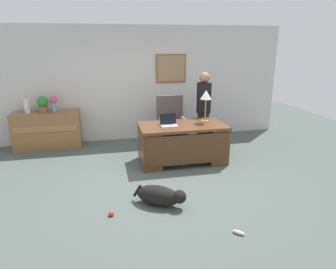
{
  "coord_description": "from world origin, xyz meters",
  "views": [
    {
      "loc": [
        -0.96,
        -4.73,
        2.35
      ],
      "look_at": [
        0.15,
        0.3,
        0.75
      ],
      "focal_mm": 32.44,
      "sensor_mm": 36.0,
      "label": 1
    }
  ],
  "objects_px": {
    "potted_plant": "(43,103)",
    "dog_toy_ball": "(111,213)",
    "desk": "(183,142)",
    "armchair": "(171,124)",
    "credenza": "(47,130)",
    "vase_empty": "(27,106)",
    "vase_with_flowers": "(53,102)",
    "desk_lamp": "(206,97)",
    "dog_toy_bone": "(239,233)",
    "person_standing": "(203,110)",
    "laptop": "(169,123)",
    "dog_lying": "(160,196)"
  },
  "relations": [
    {
      "from": "desk_lamp",
      "to": "vase_empty",
      "type": "height_order",
      "value": "desk_lamp"
    },
    {
      "from": "dog_lying",
      "to": "dog_toy_ball",
      "type": "relative_size",
      "value": 9.52
    },
    {
      "from": "person_standing",
      "to": "potted_plant",
      "type": "bearing_deg",
      "value": 168.21
    },
    {
      "from": "vase_empty",
      "to": "dog_toy_bone",
      "type": "xyz_separation_m",
      "value": [
        3.19,
        -3.95,
        -0.96
      ]
    },
    {
      "from": "armchair",
      "to": "dog_lying",
      "type": "relative_size",
      "value": 1.55
    },
    {
      "from": "dog_lying",
      "to": "vase_empty",
      "type": "bearing_deg",
      "value": 127.86
    },
    {
      "from": "vase_with_flowers",
      "to": "potted_plant",
      "type": "xyz_separation_m",
      "value": [
        -0.23,
        0.0,
        -0.02
      ]
    },
    {
      "from": "desk",
      "to": "dog_toy_bone",
      "type": "relative_size",
      "value": 10.13
    },
    {
      "from": "armchair",
      "to": "desk_lamp",
      "type": "bearing_deg",
      "value": -60.9
    },
    {
      "from": "laptop",
      "to": "vase_empty",
      "type": "xyz_separation_m",
      "value": [
        -2.84,
        1.45,
        0.15
      ]
    },
    {
      "from": "dog_toy_ball",
      "to": "dog_toy_bone",
      "type": "distance_m",
      "value": 1.74
    },
    {
      "from": "person_standing",
      "to": "laptop",
      "type": "bearing_deg",
      "value": -142.59
    },
    {
      "from": "desk_lamp",
      "to": "potted_plant",
      "type": "distance_m",
      "value": 3.56
    },
    {
      "from": "dog_toy_ball",
      "to": "vase_empty",
      "type": "bearing_deg",
      "value": 117.21
    },
    {
      "from": "desk_lamp",
      "to": "dog_toy_bone",
      "type": "bearing_deg",
      "value": -99.28
    },
    {
      "from": "desk_lamp",
      "to": "vase_empty",
      "type": "distance_m",
      "value": 3.87
    },
    {
      "from": "potted_plant",
      "to": "dog_toy_ball",
      "type": "relative_size",
      "value": 4.58
    },
    {
      "from": "desk_lamp",
      "to": "dog_toy_bone",
      "type": "relative_size",
      "value": 3.87
    },
    {
      "from": "desk",
      "to": "person_standing",
      "type": "distance_m",
      "value": 1.11
    },
    {
      "from": "dog_lying",
      "to": "vase_with_flowers",
      "type": "bearing_deg",
      "value": 120.74
    },
    {
      "from": "potted_plant",
      "to": "dog_toy_bone",
      "type": "distance_m",
      "value": 4.98
    },
    {
      "from": "credenza",
      "to": "dog_toy_ball",
      "type": "height_order",
      "value": "credenza"
    },
    {
      "from": "dog_lying",
      "to": "dog_toy_ball",
      "type": "distance_m",
      "value": 0.75
    },
    {
      "from": "credenza",
      "to": "potted_plant",
      "type": "xyz_separation_m",
      "value": [
        -0.03,
        0.0,
        0.61
      ]
    },
    {
      "from": "vase_with_flowers",
      "to": "laptop",
      "type": "bearing_deg",
      "value": -32.45
    },
    {
      "from": "dog_toy_bone",
      "to": "person_standing",
      "type": "bearing_deg",
      "value": 79.46
    },
    {
      "from": "desk",
      "to": "dog_toy_ball",
      "type": "distance_m",
      "value": 2.28
    },
    {
      "from": "dog_toy_bone",
      "to": "dog_lying",
      "type": "bearing_deg",
      "value": 132.1
    },
    {
      "from": "armchair",
      "to": "person_standing",
      "type": "height_order",
      "value": "person_standing"
    },
    {
      "from": "person_standing",
      "to": "desk_lamp",
      "type": "xyz_separation_m",
      "value": [
        -0.17,
        -0.62,
        0.4
      ]
    },
    {
      "from": "desk",
      "to": "armchair",
      "type": "height_order",
      "value": "armchair"
    },
    {
      "from": "laptop",
      "to": "desk_lamp",
      "type": "height_order",
      "value": "desk_lamp"
    },
    {
      "from": "credenza",
      "to": "vase_empty",
      "type": "height_order",
      "value": "vase_empty"
    },
    {
      "from": "person_standing",
      "to": "potted_plant",
      "type": "distance_m",
      "value": 3.54
    },
    {
      "from": "potted_plant",
      "to": "dog_toy_ball",
      "type": "xyz_separation_m",
      "value": [
        1.3,
        -3.17,
        -0.99
      ]
    },
    {
      "from": "desk",
      "to": "credenza",
      "type": "distance_m",
      "value": 3.12
    },
    {
      "from": "credenza",
      "to": "potted_plant",
      "type": "relative_size",
      "value": 4.01
    },
    {
      "from": "desk_lamp",
      "to": "laptop",
      "type": "bearing_deg",
      "value": -171.99
    },
    {
      "from": "person_standing",
      "to": "potted_plant",
      "type": "relative_size",
      "value": 4.73
    },
    {
      "from": "vase_with_flowers",
      "to": "dog_toy_bone",
      "type": "relative_size",
      "value": 2.16
    },
    {
      "from": "vase_with_flowers",
      "to": "potted_plant",
      "type": "height_order",
      "value": "same"
    },
    {
      "from": "dog_lying",
      "to": "dog_toy_bone",
      "type": "relative_size",
      "value": 4.5
    },
    {
      "from": "laptop",
      "to": "dog_toy_ball",
      "type": "xyz_separation_m",
      "value": [
        -1.2,
        -1.72,
        -0.79
      ]
    },
    {
      "from": "credenza",
      "to": "dog_toy_bone",
      "type": "height_order",
      "value": "credenza"
    },
    {
      "from": "person_standing",
      "to": "laptop",
      "type": "relative_size",
      "value": 5.33
    },
    {
      "from": "credenza",
      "to": "dog_lying",
      "type": "relative_size",
      "value": 1.93
    },
    {
      "from": "credenza",
      "to": "desk_lamp",
      "type": "height_order",
      "value": "desk_lamp"
    },
    {
      "from": "credenza",
      "to": "dog_toy_bone",
      "type": "relative_size",
      "value": 8.68
    },
    {
      "from": "credenza",
      "to": "laptop",
      "type": "relative_size",
      "value": 4.51
    },
    {
      "from": "armchair",
      "to": "vase_empty",
      "type": "xyz_separation_m",
      "value": [
        -3.12,
        0.45,
        0.48
      ]
    }
  ]
}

